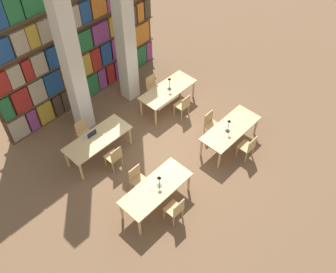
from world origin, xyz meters
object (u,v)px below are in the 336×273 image
Objects in this scene: chair_1 at (138,179)px; desk_lamp_2 at (169,82)px; chair_3 at (211,124)px; desk_lamp_1 at (229,124)px; reading_table_3 at (168,91)px; chair_0 at (175,209)px; chair_5 at (84,132)px; reading_table_2 at (98,140)px; chair_7 at (153,86)px; desk_lamp_0 at (159,180)px; reading_table_1 at (231,130)px; chair_6 at (183,105)px; chair_2 at (248,147)px; laptop at (91,134)px; reading_table_0 at (156,189)px; chair_4 at (114,157)px; pillar_left at (68,48)px; pillar_center at (123,20)px.

chair_1 is 3.70m from desk_lamp_2.
chair_3 is at bearing -92.84° from desk_lamp_2.
reading_table_3 is (0.19, 2.65, -0.40)m from desk_lamp_1.
desk_lamp_1 is (2.96, 0.57, 0.60)m from chair_0.
chair_5 is at bearing -41.31° from chair_3.
desk_lamp_2 is at bearing -150.96° from chair_1.
chair_3 is 4.00m from chair_5.
chair_5 is at bearing -92.11° from chair_1.
chair_7 is at bearing 13.17° from reading_table_2.
desk_lamp_0 reaches higher than chair_0.
reading_table_2 is at bearing 90.74° from desk_lamp_0.
reading_table_1 and reading_table_3 have the same top height.
chair_1 is 1.83× the size of desk_lamp_2.
reading_table_1 is 4.53m from chair_5.
chair_0 is 4.03m from chair_6.
desk_lamp_0 is 0.45× the size of chair_5.
chair_7 reaches higher than reading_table_1.
chair_6 is at bearing 155.16° from chair_5.
desk_lamp_2 is at bearing 44.98° from chair_0.
reading_table_3 is at bearing 88.99° from chair_2.
chair_5 is at bearing -97.51° from laptop.
reading_table_2 is at bearing 13.17° from chair_7.
desk_lamp_0 reaches higher than reading_table_0.
desk_lamp_0 is at bearing 90.53° from chair_5.
chair_4 is at bearing -22.16° from chair_3.
reading_table_1 is (3.14, -0.83, 0.20)m from chair_1.
desk_lamp_2 is at bearing -48.58° from reading_table_3.
pillar_left is 3.31m from chair_4.
chair_5 is 0.58m from laptop.
pillar_center is at bearing 55.84° from reading_table_0.
chair_5 is at bearing 88.65° from chair_0.
reading_table_0 is 2.35× the size of chair_6.
reading_table_1 is 0.44m from desk_lamp_1.
reading_table_2 is (-0.50, -1.39, -2.33)m from pillar_left.
pillar_center is at bearing -156.21° from laptop.
desk_lamp_2 is (0.05, 0.67, 0.60)m from chair_6.
chair_0 is at bearing -135.02° from desk_lamp_2.
pillar_center is at bearing 28.40° from reading_table_2.
chair_7 reaches higher than reading_table_3.
laptop is (-3.07, 3.58, 0.32)m from chair_2.
reading_table_1 is 2.35× the size of chair_3.
desk_lamp_1 is at bearing -42.68° from reading_table_2.
chair_5 is 2.75× the size of laptop.
pillar_left is 2.89× the size of reading_table_3.
pillar_left is 5.06m from desk_lamp_1.
laptop is (-0.06, 0.94, 0.32)m from chair_4.
reading_table_1 is 2.64m from desk_lamp_2.
laptop is at bearing 163.32° from chair_6.
chair_2 is 1.00× the size of chair_5.
pillar_center is at bearing 60.08° from chair_0.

